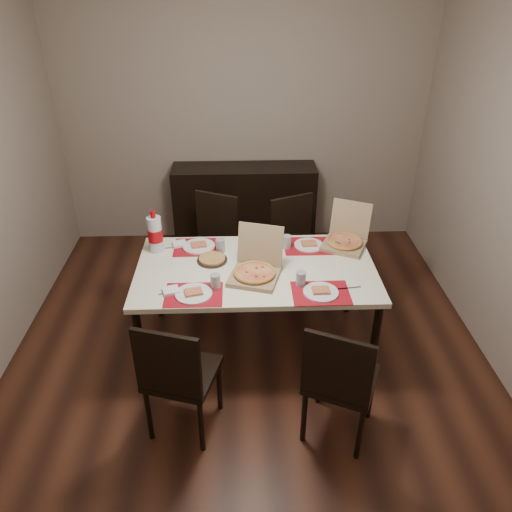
% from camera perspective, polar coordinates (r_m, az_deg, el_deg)
% --- Properties ---
extents(ground, '(3.80, 4.00, 0.02)m').
position_cam_1_polar(ground, '(4.17, -0.84, -10.61)').
color(ground, '#452215').
rests_on(ground, ground).
extents(room_walls, '(3.84, 4.02, 2.62)m').
position_cam_1_polar(room_walls, '(3.71, -1.21, 14.91)').
color(room_walls, gray).
rests_on(room_walls, ground).
extents(sideboard, '(1.50, 0.40, 0.90)m').
position_cam_1_polar(sideboard, '(5.42, -1.32, 5.65)').
color(sideboard, black).
rests_on(sideboard, ground).
extents(dining_table, '(1.80, 1.00, 0.75)m').
position_cam_1_polar(dining_table, '(3.79, 0.00, -2.17)').
color(dining_table, white).
rests_on(dining_table, ground).
extents(chair_near_left, '(0.52, 0.52, 0.93)m').
position_cam_1_polar(chair_near_left, '(3.24, -8.98, -13.22)').
color(chair_near_left, black).
rests_on(chair_near_left, ground).
extents(chair_near_right, '(0.56, 0.56, 0.93)m').
position_cam_1_polar(chair_near_right, '(3.21, 9.51, -13.75)').
color(chair_near_right, black).
rests_on(chair_near_right, ground).
extents(chair_far_left, '(0.56, 0.56, 0.93)m').
position_cam_1_polar(chair_far_left, '(4.64, -5.00, 1.81)').
color(chair_far_left, black).
rests_on(chair_far_left, ground).
extents(chair_far_right, '(0.55, 0.55, 0.93)m').
position_cam_1_polar(chair_far_right, '(4.59, 4.65, 1.48)').
color(chair_far_right, black).
rests_on(chair_far_right, ground).
extents(setting_near_left, '(0.44, 0.30, 0.11)m').
position_cam_1_polar(setting_near_left, '(3.49, -6.80, -3.93)').
color(setting_near_left, '#A90B1A').
rests_on(setting_near_left, dining_table).
extents(setting_near_right, '(0.50, 0.30, 0.11)m').
position_cam_1_polar(setting_near_right, '(3.51, 6.80, -3.70)').
color(setting_near_right, '#A90B1A').
rests_on(setting_near_right, dining_table).
extents(setting_far_left, '(0.48, 0.30, 0.11)m').
position_cam_1_polar(setting_far_left, '(4.02, -6.19, 1.16)').
color(setting_far_left, '#A90B1A').
rests_on(setting_far_left, dining_table).
extents(setting_far_right, '(0.50, 0.30, 0.11)m').
position_cam_1_polar(setting_far_right, '(4.04, 5.36, 1.35)').
color(setting_far_right, '#A90B1A').
rests_on(setting_far_right, dining_table).
extents(napkin_loose, '(0.16, 0.16, 0.02)m').
position_cam_1_polar(napkin_loose, '(3.71, 1.57, -1.61)').
color(napkin_loose, white).
rests_on(napkin_loose, dining_table).
extents(pizza_box_center, '(0.43, 0.46, 0.34)m').
position_cam_1_polar(pizza_box_center, '(3.63, -0.04, -1.55)').
color(pizza_box_center, '#947A55').
rests_on(pizza_box_center, dining_table).
extents(pizza_box_right, '(0.44, 0.46, 0.32)m').
position_cam_1_polar(pizza_box_right, '(4.10, 10.17, 1.94)').
color(pizza_box_right, '#947A55').
rests_on(pizza_box_right, dining_table).
extents(faina_plate, '(0.23, 0.23, 0.03)m').
position_cam_1_polar(faina_plate, '(3.85, -5.04, -0.38)').
color(faina_plate, black).
rests_on(faina_plate, dining_table).
extents(dip_bowl, '(0.15, 0.15, 0.03)m').
position_cam_1_polar(dip_bowl, '(3.95, 1.35, 0.63)').
color(dip_bowl, white).
rests_on(dip_bowl, dining_table).
extents(soda_bottle, '(0.12, 0.12, 0.35)m').
position_cam_1_polar(soda_bottle, '(3.99, -11.45, 2.46)').
color(soda_bottle, silver).
rests_on(soda_bottle, dining_table).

